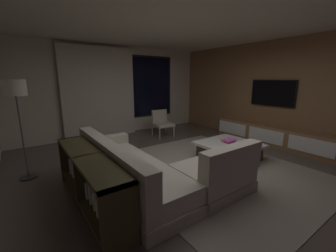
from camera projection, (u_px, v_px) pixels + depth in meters
floor at (194, 172)px, 3.99m from camera, size 9.20×9.20×0.00m
back_wall_with_window at (114, 91)px, 6.53m from camera, size 6.60×0.30×2.70m
media_wall at (284, 93)px, 5.43m from camera, size 0.12×7.80×2.70m
ceiling at (199, 16)px, 3.40m from camera, size 8.20×8.20×0.00m
area_rug at (211, 169)px, 4.11m from camera, size 3.20×3.80×0.01m
sectional_couch at (152, 172)px, 3.32m from camera, size 1.98×2.50×0.82m
coffee_table at (229, 151)px, 4.62m from camera, size 1.16×1.16×0.36m
book_stack_on_coffee_table at (229, 141)px, 4.63m from camera, size 0.27×0.22×0.07m
accent_chair_near_window at (162, 122)px, 6.49m from camera, size 0.60×0.61×0.78m
media_console at (272, 136)px, 5.55m from camera, size 0.46×3.10×0.52m
mounted_tv at (272, 93)px, 5.57m from camera, size 0.05×1.18×0.68m
console_table_behind_couch at (90, 177)px, 2.88m from camera, size 0.40×2.10×0.74m
standing_lamp at (16, 95)px, 3.45m from camera, size 0.34×0.34×1.71m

